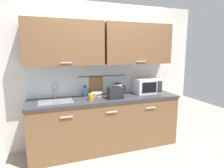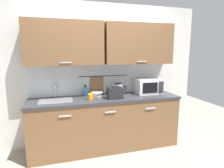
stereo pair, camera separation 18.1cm
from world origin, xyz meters
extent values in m
plane|color=#9E9384|center=(0.00, 0.00, 0.00)|extent=(8.00, 8.00, 0.00)
cube|color=brown|center=(0.00, 0.30, 0.43)|extent=(2.50, 0.60, 0.86)
cube|color=#B7B7BC|center=(-0.69, -0.01, 0.74)|extent=(0.18, 0.02, 0.02)
cube|color=#B7B7BC|center=(0.00, -0.01, 0.74)|extent=(0.18, 0.02, 0.02)
cube|color=#B7B7BC|center=(0.69, -0.01, 0.74)|extent=(0.18, 0.02, 0.02)
cube|color=#333338|center=(0.00, 0.30, 0.88)|extent=(2.53, 0.63, 0.04)
cube|color=#9EA0A5|center=(-0.81, 0.32, 0.85)|extent=(0.52, 0.38, 0.09)
cube|color=silver|center=(0.00, 0.63, 1.25)|extent=(3.70, 0.06, 2.50)
cube|color=silver|center=(0.00, 0.59, 1.18)|extent=(2.50, 0.01, 0.55)
cube|color=brown|center=(-0.64, 0.43, 1.80)|extent=(1.23, 0.33, 0.70)
cube|color=#B7B7BC|center=(-0.64, 0.26, 1.50)|extent=(0.18, 0.01, 0.02)
cube|color=brown|center=(0.64, 0.43, 1.80)|extent=(1.23, 0.33, 0.70)
cube|color=#B7B7BC|center=(0.64, 0.26, 1.50)|extent=(0.18, 0.01, 0.02)
cylinder|color=#333338|center=(0.03, 0.58, 1.23)|extent=(0.90, 0.01, 0.01)
cube|color=olive|center=(-0.09, 0.58, 1.05)|extent=(0.24, 0.02, 0.34)
cylinder|color=#B2B5BA|center=(-0.81, 0.55, 1.01)|extent=(0.03, 0.03, 0.22)
cylinder|color=#B2B5BA|center=(-0.81, 0.47, 1.11)|extent=(0.02, 0.16, 0.02)
cube|color=#B2B5BA|center=(-0.77, 0.55, 1.10)|extent=(0.07, 0.02, 0.01)
cube|color=white|center=(0.84, 0.41, 1.04)|extent=(0.46, 0.34, 0.27)
cube|color=black|center=(0.80, 0.24, 1.04)|extent=(0.29, 0.01, 0.18)
cube|color=#2D2D33|center=(1.01, 0.24, 1.04)|extent=(0.09, 0.01, 0.21)
cylinder|color=black|center=(0.28, 0.45, 0.91)|extent=(0.16, 0.16, 0.02)
cylinder|color=white|center=(0.28, 0.45, 1.00)|extent=(0.15, 0.15, 0.17)
cylinder|color=#262628|center=(0.28, 0.45, 1.10)|extent=(0.13, 0.13, 0.02)
torus|color=black|center=(0.37, 0.45, 1.01)|extent=(0.11, 0.02, 0.11)
cylinder|color=#3F8CD8|center=(-0.31, 0.51, 0.98)|extent=(0.06, 0.06, 0.16)
cylinder|color=black|center=(-0.31, 0.51, 1.08)|extent=(0.03, 0.03, 0.04)
cylinder|color=orange|center=(-0.28, 0.23, 0.95)|extent=(0.08, 0.08, 0.09)
torus|color=orange|center=(-0.22, 0.23, 0.95)|extent=(0.06, 0.01, 0.06)
cylinder|color=silver|center=(-0.13, 0.43, 0.94)|extent=(0.17, 0.17, 0.07)
torus|color=silver|center=(-0.13, 0.43, 0.97)|extent=(0.21, 0.21, 0.01)
cube|color=#232326|center=(0.13, 0.20, 1.00)|extent=(0.24, 0.17, 0.19)
cube|color=black|center=(0.10, 0.20, 1.08)|extent=(0.03, 0.12, 0.01)
cube|color=black|center=(0.17, 0.20, 1.08)|extent=(0.03, 0.12, 0.01)
cube|color=black|center=(0.01, 0.20, 1.02)|extent=(0.02, 0.02, 0.02)
camera|label=1|loc=(-0.94, -2.69, 1.67)|focal=30.55mm
camera|label=2|loc=(-0.76, -2.75, 1.67)|focal=30.55mm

